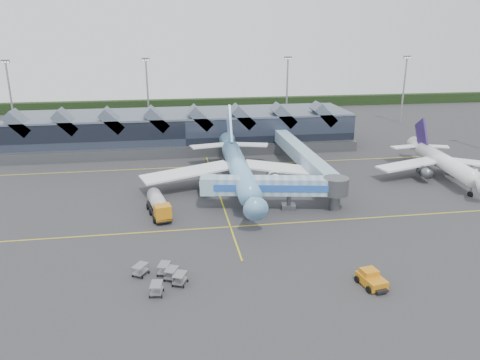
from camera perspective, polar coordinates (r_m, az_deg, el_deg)
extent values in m
plane|color=#2B2B2D|center=(85.17, -1.92, -3.57)|extent=(260.00, 260.00, 0.00)
cube|color=gold|center=(77.85, -1.18, -5.73)|extent=(120.00, 0.25, 0.01)
cube|color=gold|center=(111.51, -3.73, 1.71)|extent=(120.00, 0.25, 0.01)
cube|color=gold|center=(94.46, -2.69, -1.34)|extent=(0.25, 60.00, 0.01)
cube|color=black|center=(191.06, -6.14, 9.19)|extent=(260.00, 4.00, 4.00)
cube|color=black|center=(129.46, -6.85, 6.00)|extent=(90.00, 20.00, 9.00)
cube|color=slate|center=(128.56, -6.92, 8.04)|extent=(90.00, 20.00, 0.60)
cube|color=#55585D|center=(119.50, -6.55, 3.40)|extent=(90.00, 2.50, 2.60)
cube|color=slate|center=(126.61, -25.28, 6.33)|extent=(6.43, 6.00, 6.43)
cube|color=slate|center=(123.99, -20.38, 6.72)|extent=(6.43, 6.00, 6.43)
cube|color=slate|center=(122.30, -15.30, 7.07)|extent=(6.43, 6.00, 6.43)
cube|color=slate|center=(121.59, -10.10, 7.36)|extent=(6.43, 6.00, 6.43)
cube|color=slate|center=(121.88, -4.89, 7.60)|extent=(6.43, 6.00, 6.43)
cube|color=slate|center=(123.14, 0.27, 7.78)|extent=(6.43, 6.00, 6.43)
cube|color=slate|center=(125.37, 5.28, 7.89)|extent=(6.43, 6.00, 6.43)
cube|color=slate|center=(128.50, 10.09, 7.94)|extent=(6.43, 6.00, 6.43)
cylinder|color=gray|center=(156.65, -26.14, 8.82)|extent=(0.56, 0.56, 22.00)
cube|color=#55585D|center=(155.58, -26.71, 12.80)|extent=(2.40, 0.50, 0.90)
cylinder|color=gray|center=(152.01, -11.17, 10.08)|extent=(0.56, 0.56, 22.00)
cube|color=#55585D|center=(150.91, -11.43, 14.22)|extent=(2.40, 0.50, 0.90)
cylinder|color=gray|center=(157.00, 5.74, 10.58)|extent=(0.56, 0.56, 22.00)
cube|color=#55585D|center=(155.94, 5.87, 14.59)|extent=(2.40, 0.50, 0.90)
cylinder|color=gray|center=(169.77, 19.31, 10.24)|extent=(0.56, 0.56, 22.00)
cube|color=#55585D|center=(168.79, 19.71, 13.93)|extent=(2.40, 0.50, 0.90)
cylinder|color=#69A9D4|center=(93.93, -0.14, 1.36)|extent=(5.19, 32.89, 4.04)
cone|color=#69A9D4|center=(75.93, 1.61, -2.81)|extent=(4.24, 5.76, 4.04)
cube|color=black|center=(74.98, 1.70, -2.39)|extent=(1.55, 0.39, 0.48)
cone|color=#69A9D4|center=(113.16, -1.37, 4.44)|extent=(4.30, 7.63, 4.04)
cube|color=white|center=(94.82, -6.45, 0.96)|extent=(19.34, 10.91, 1.33)
cube|color=white|center=(97.15, 5.83, 1.40)|extent=(19.35, 12.01, 1.33)
cylinder|color=white|center=(91.68, -4.24, -0.25)|extent=(2.70, 5.70, 2.51)
cylinder|color=white|center=(93.29, 4.24, 0.08)|extent=(2.70, 5.70, 2.51)
cube|color=#69A9D4|center=(110.41, -1.29, 6.34)|extent=(0.84, 10.36, 11.14)
cube|color=white|center=(111.43, -3.85, 4.18)|extent=(8.92, 4.96, 0.27)
cube|color=white|center=(112.39, 1.24, 4.34)|extent=(9.00, 5.47, 0.27)
cylinder|color=#55585D|center=(80.55, 1.19, -3.98)|extent=(0.30, 0.30, 2.34)
cylinder|color=#55585D|center=(95.90, -2.27, -0.30)|extent=(0.30, 0.30, 2.34)
cylinder|color=#55585D|center=(96.67, 1.79, -0.14)|extent=(0.30, 0.30, 2.34)
cylinder|color=black|center=(80.83, 1.19, -4.47)|extent=(0.53, 1.51, 1.50)
cylinder|color=white|center=(110.24, 23.77, 1.93)|extent=(5.66, 23.67, 3.35)
cone|color=white|center=(98.76, 27.25, -0.33)|extent=(3.73, 4.33, 3.35)
cone|color=white|center=(122.71, 20.85, 3.95)|extent=(3.87, 5.67, 3.35)
cube|color=white|center=(108.00, 19.77, 1.78)|extent=(14.55, 7.23, 1.12)
cube|color=white|center=(115.04, 26.99, 1.81)|extent=(14.52, 9.59, 1.12)
cylinder|color=#55585D|center=(106.89, 21.57, 0.94)|extent=(2.47, 4.21, 2.08)
cylinder|color=#55585D|center=(111.67, 26.45, 0.99)|extent=(2.47, 4.21, 2.08)
cube|color=#2B1B53|center=(120.86, 21.26, 5.21)|extent=(1.25, 7.54, 8.17)
cube|color=white|center=(120.33, 19.39, 3.84)|extent=(6.66, 3.24, 0.28)
cube|color=white|center=(123.43, 22.63, 3.81)|extent=(6.81, 4.36, 0.28)
cylinder|color=#55585D|center=(101.72, 26.30, -1.26)|extent=(0.31, 0.31, 1.94)
cylinder|color=#55585D|center=(110.54, 22.06, 0.76)|extent=(0.31, 0.31, 1.94)
cylinder|color=#55585D|center=(113.09, 24.67, 0.80)|extent=(0.31, 0.31, 1.94)
cylinder|color=black|center=(101.91, 26.25, -1.59)|extent=(0.62, 1.29, 1.24)
cube|color=#74A7C1|center=(83.89, 3.90, -0.68)|extent=(20.99, 6.84, 3.01)
cube|color=blue|center=(82.37, 3.94, -1.05)|extent=(20.45, 3.90, 1.25)
cube|color=#74A7C1|center=(84.16, -3.90, -0.62)|extent=(3.26, 3.76, 3.12)
cylinder|color=#55585D|center=(84.84, 5.97, -2.13)|extent=(0.73, 0.73, 4.48)
cube|color=#55585D|center=(85.47, 5.93, -3.25)|extent=(2.83, 2.50, 0.93)
cylinder|color=black|center=(85.43, 5.23, -3.31)|extent=(0.58, 0.99, 0.93)
cylinder|color=black|center=(85.59, 6.62, -3.31)|extent=(0.58, 0.99, 0.93)
cylinder|color=#55585D|center=(85.17, 11.60, -0.73)|extent=(4.57, 4.57, 3.12)
cylinder|color=#55585D|center=(85.91, 11.50, -2.15)|extent=(1.87, 1.87, 4.48)
cube|color=black|center=(83.42, -9.86, -3.70)|extent=(4.54, 10.37, 0.56)
cube|color=#C37612|center=(79.51, -9.40, -3.89)|extent=(3.10, 2.92, 2.46)
cube|color=black|center=(78.49, -9.30, -3.74)|extent=(2.44, 0.63, 1.12)
cylinder|color=#B9B9BE|center=(84.12, -10.09, -2.43)|extent=(3.75, 6.85, 2.57)
sphere|color=#B9B9BE|center=(87.12, -10.47, -1.72)|extent=(2.46, 2.46, 2.46)
sphere|color=#B9B9BE|center=(81.13, -9.67, -3.19)|extent=(2.46, 2.46, 2.46)
cylinder|color=black|center=(80.26, -10.39, -4.85)|extent=(0.60, 1.17, 1.12)
cylinder|color=black|center=(80.70, -8.44, -4.61)|extent=(0.60, 1.17, 1.12)
cylinder|color=black|center=(83.84, -10.86, -3.86)|extent=(0.60, 1.17, 1.12)
cylinder|color=black|center=(84.26, -8.99, -3.63)|extent=(0.60, 1.17, 1.12)
cylinder|color=black|center=(86.41, -11.17, -3.20)|extent=(0.60, 1.17, 1.12)
cylinder|color=black|center=(86.82, -9.36, -2.99)|extent=(0.60, 1.17, 1.12)
cube|color=#C37612|center=(63.25, 15.75, -11.70)|extent=(3.08, 4.33, 1.10)
cube|color=#C37612|center=(63.32, 15.48, -10.78)|extent=(2.26, 2.08, 0.77)
cube|color=black|center=(61.94, 16.84, -12.78)|extent=(1.67, 1.14, 0.33)
cylinder|color=black|center=(61.83, 15.43, -12.76)|extent=(0.48, 0.93, 0.88)
cylinder|color=black|center=(63.17, 17.38, -12.24)|extent=(0.48, 0.93, 0.88)
cylinder|color=black|center=(63.70, 14.09, -11.66)|extent=(0.48, 0.93, 0.88)
cylinder|color=black|center=(65.00, 16.01, -11.19)|extent=(0.48, 0.93, 0.88)
cube|color=gray|center=(64.44, -9.21, -10.84)|extent=(1.95, 2.48, 0.15)
cube|color=gray|center=(63.99, -9.26, -10.11)|extent=(1.95, 2.48, 0.08)
cylinder|color=black|center=(65.08, -8.36, -10.85)|extent=(0.22, 0.37, 0.36)
cube|color=gray|center=(61.86, -7.32, -12.07)|extent=(2.11, 2.54, 0.15)
cube|color=gray|center=(61.39, -7.36, -11.31)|extent=(2.11, 2.54, 0.08)
cylinder|color=black|center=(62.45, -6.40, -12.11)|extent=(0.25, 0.37, 0.36)
cube|color=gray|center=(64.77, -12.02, -10.86)|extent=(2.31, 2.58, 0.15)
cube|color=gray|center=(64.32, -12.08, -10.13)|extent=(2.31, 2.58, 0.08)
cylinder|color=black|center=(65.14, -11.06, -10.98)|extent=(0.29, 0.37, 0.36)
cube|color=gray|center=(60.18, -10.14, -13.15)|extent=(1.68, 2.35, 0.15)
cube|color=gray|center=(59.70, -10.19, -12.38)|extent=(1.68, 2.35, 0.08)
cylinder|color=black|center=(60.93, -9.30, -13.08)|extent=(0.17, 0.37, 0.36)
cube|color=gray|center=(63.15, -8.31, -11.44)|extent=(2.15, 2.55, 0.15)
cube|color=gray|center=(62.69, -8.35, -10.69)|extent=(2.15, 2.55, 0.08)
cylinder|color=black|center=(63.70, -7.39, -11.49)|extent=(0.25, 0.37, 0.36)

